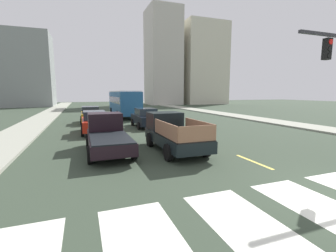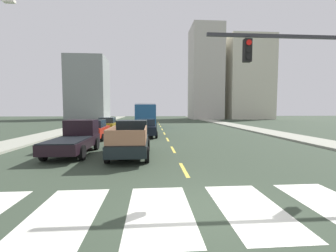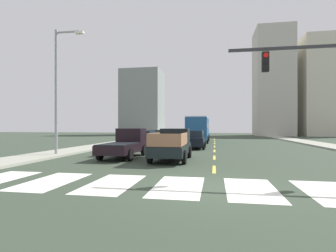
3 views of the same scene
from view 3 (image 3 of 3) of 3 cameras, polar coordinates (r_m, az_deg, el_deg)
The scene contains 25 objects.
ground_plane at distance 9.45m, azimuth 9.82°, elevation -12.93°, with size 160.00×160.00×0.00m, color #323F30.
sidewalk_left at distance 29.73m, azimuth -13.41°, elevation -4.02°, with size 2.96×110.00×0.15m, color #9A9C8B.
crosswalk_stripe_1 at distance 11.27m, azimuth -23.71°, elevation -10.80°, with size 1.67×3.47×0.01m, color silver.
crosswalk_stripe_2 at distance 10.15m, azimuth -11.88°, elevation -12.01°, with size 1.67×3.47×0.01m, color silver.
crosswalk_stripe_3 at distance 9.53m, azimuth 2.25°, elevation -12.79°, with size 1.67×3.47×0.01m, color silver.
crosswalk_stripe_4 at distance 9.52m, azimuth 17.38°, elevation -12.80°, with size 1.67×3.47×0.01m, color silver.
crosswalk_stripe_5 at distance 10.12m, azimuth 31.57°, elevation -12.02°, with size 1.67×3.47×0.01m, color silver.
lane_dash_0 at distance 13.38m, azimuth 9.88°, elevation -9.12°, with size 0.16×2.40×0.01m, color gold.
lane_dash_1 at distance 18.33m, azimuth 9.92°, elevation -6.67°, with size 0.16×2.40×0.01m, color gold.
lane_dash_2 at distance 23.31m, azimuth 9.95°, elevation -5.27°, with size 0.16×2.40×0.01m, color gold.
lane_dash_3 at distance 28.29m, azimuth 9.96°, elevation -4.36°, with size 0.16×2.40×0.01m, color gold.
lane_dash_4 at distance 33.28m, azimuth 9.97°, elevation -3.73°, with size 0.16×2.40×0.01m, color gold.
lane_dash_5 at distance 38.27m, azimuth 9.98°, elevation -3.26°, with size 0.16×2.40×0.01m, color gold.
lane_dash_6 at distance 43.27m, azimuth 9.98°, elevation -2.89°, with size 0.16×2.40×0.01m, color gold.
lane_dash_7 at distance 48.26m, azimuth 9.99°, elevation -2.61°, with size 0.16×2.40×0.01m, color gold.
pickup_stakebed at distance 16.94m, azimuth 0.96°, elevation -4.04°, with size 2.18×5.20×1.96m.
pickup_dark at distance 18.58m, azimuth -9.03°, elevation -3.74°, with size 2.18×5.20×1.96m.
city_bus at distance 35.66m, azimuth 6.59°, elevation -0.35°, with size 2.72×10.80×3.32m.
sedan_far at distance 30.86m, azimuth -2.14°, elevation -2.42°, with size 2.02×4.40×1.72m.
sedan_near_left at distance 24.62m, azimuth -5.09°, elevation -3.00°, with size 2.02×4.40×1.72m.
sedan_near_right at distance 25.51m, azimuth 5.75°, elevation -2.90°, with size 2.02×4.40×1.72m.
streetlight_left at distance 20.65m, azimuth -22.51°, elevation 7.89°, with size 2.20×0.28×9.00m.
tower_tall_centre at distance 70.52m, azimuth 30.78°, elevation 7.10°, with size 11.74×11.87×21.89m, color beige.
block_mid_left at distance 68.57m, azimuth -5.41°, elevation 4.92°, with size 9.80×9.52×16.24m, color gray.
block_mid_right at distance 66.34m, azimuth 21.59°, elevation 8.63°, with size 8.01×9.03×24.37m, color #B7B3A7.
Camera 3 is at (0.04, -9.21, 2.09)m, focal length 28.38 mm.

